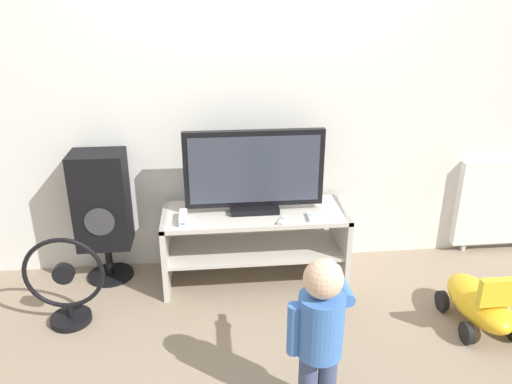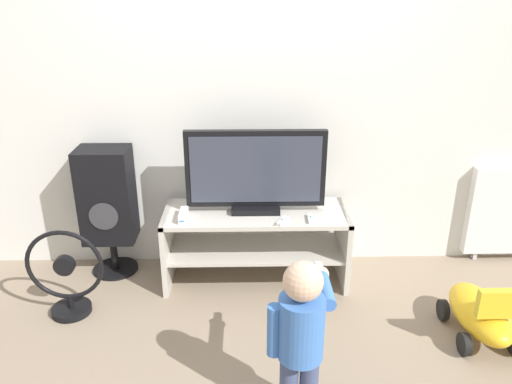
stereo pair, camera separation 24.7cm
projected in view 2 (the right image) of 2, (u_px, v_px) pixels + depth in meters
name	position (u px, v px, depth m)	size (l,w,h in m)	color
ground_plane	(256.00, 297.00, 3.40)	(16.00, 16.00, 0.00)	gray
wall_back	(255.00, 90.00, 3.43)	(10.00, 0.06, 2.60)	silver
tv_stand	(256.00, 235.00, 3.49)	(1.27, 0.49, 0.53)	beige
television	(256.00, 172.00, 3.34)	(0.94, 0.20, 0.57)	black
game_console	(183.00, 215.00, 3.30)	(0.05, 0.19, 0.05)	white
remote_primary	(311.00, 219.00, 3.29)	(0.04, 0.13, 0.03)	white
remote_secondary	(282.00, 221.00, 3.26)	(0.09, 0.13, 0.03)	white
child	(301.00, 328.00, 2.30)	(0.32, 0.48, 0.85)	#3F4C72
speaker_tower	(107.00, 198.00, 3.51)	(0.36, 0.32, 0.95)	black
floor_fan	(66.00, 277.00, 3.14)	(0.49, 0.25, 0.59)	black
ride_on_toy	(481.00, 313.00, 2.96)	(0.33, 0.60, 0.43)	gold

